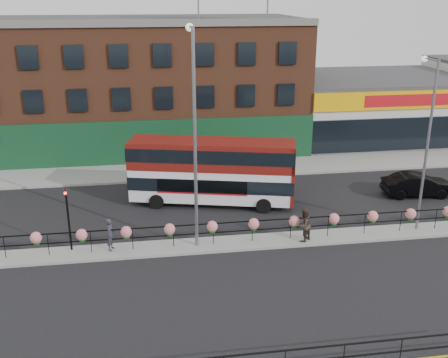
{
  "coord_description": "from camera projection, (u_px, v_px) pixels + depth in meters",
  "views": [
    {
      "loc": [
        -4.06,
        -23.63,
        12.06
      ],
      "look_at": [
        0.0,
        3.0,
        2.5
      ],
      "focal_mm": 42.0,
      "sensor_mm": 36.0,
      "label": 1
    }
  ],
  "objects": [
    {
      "name": "lamp_column_west",
      "position": [
        194.0,
        121.0,
        24.42
      ],
      "size": [
        0.38,
        1.86,
        10.62
      ],
      "color": "slate",
      "rests_on": "median"
    },
    {
      "name": "car",
      "position": [
        418.0,
        185.0,
        32.85
      ],
      "size": [
        2.47,
        4.72,
        1.45
      ],
      "primitive_type": "imported",
      "rotation": [
        0.0,
        0.0,
        1.46
      ],
      "color": "black",
      "rests_on": "ground"
    },
    {
      "name": "lamp_column_east",
      "position": [
        427.0,
        131.0,
        26.58
      ],
      "size": [
        0.32,
        1.57,
        8.96
      ],
      "color": "slate",
      "rests_on": "median"
    },
    {
      "name": "brick_building",
      "position": [
        145.0,
        83.0,
        42.93
      ],
      "size": [
        25.0,
        12.21,
        10.3
      ],
      "color": "brown",
      "rests_on": "ground"
    },
    {
      "name": "ground",
      "position": [
        233.0,
        245.0,
        26.62
      ],
      "size": [
        120.0,
        120.0,
        0.0
      ],
      "primitive_type": "plane",
      "color": "black",
      "rests_on": "ground"
    },
    {
      "name": "north_pavement",
      "position": [
        205.0,
        169.0,
        37.78
      ],
      "size": [
        60.0,
        4.0,
        0.15
      ],
      "primitive_type": "cube",
      "color": "gray",
      "rests_on": "ground"
    },
    {
      "name": "double_decker_bus",
      "position": [
        212.0,
        166.0,
        31.03
      ],
      "size": [
        10.05,
        4.69,
        3.95
      ],
      "color": "white",
      "rests_on": "ground"
    },
    {
      "name": "supermarket",
      "position": [
        373.0,
        106.0,
        46.55
      ],
      "size": [
        15.0,
        12.25,
        5.3
      ],
      "color": "silver",
      "rests_on": "ground"
    },
    {
      "name": "pedestrian_b",
      "position": [
        304.0,
        225.0,
        26.44
      ],
      "size": [
        1.5,
        1.49,
        1.75
      ],
      "primitive_type": "imported",
      "rotation": [
        0.0,
        0.0,
        3.83
      ],
      "color": "#392C24",
      "rests_on": "median"
    },
    {
      "name": "median_railing",
      "position": [
        233.0,
        226.0,
        26.27
      ],
      "size": [
        30.04,
        0.56,
        1.23
      ],
      "color": "black",
      "rests_on": "median"
    },
    {
      "name": "traffic_light_median",
      "position": [
        67.0,
        206.0,
        25.03
      ],
      "size": [
        0.15,
        0.28,
        3.65
      ],
      "color": "black",
      "rests_on": "median"
    },
    {
      "name": "pedestrian_a",
      "position": [
        111.0,
        234.0,
        25.53
      ],
      "size": [
        0.84,
        0.76,
        1.65
      ],
      "primitive_type": "imported",
      "rotation": [
        0.0,
        0.0,
        1.25
      ],
      "color": "#2D2B37",
      "rests_on": "median"
    },
    {
      "name": "median",
      "position": [
        233.0,
        243.0,
        26.6
      ],
      "size": [
        60.0,
        1.6,
        0.15
      ],
      "primitive_type": "cube",
      "color": "gray",
      "rests_on": "ground"
    }
  ]
}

